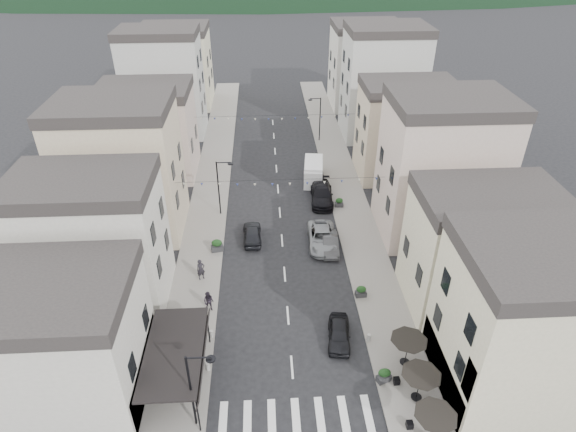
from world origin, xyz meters
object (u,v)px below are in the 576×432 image
object	(u,v)px
parked_car_c	(322,238)
pedestrian_b	(209,301)
parked_car_e	(252,234)
pedestrian_a	(201,270)
parked_car_a	(339,334)
delivery_van	(313,171)
parked_car_d	(322,194)
parked_car_b	(330,244)

from	to	relation	value
parked_car_c	pedestrian_b	size ratio (longest dim) A/B	3.16
parked_car_e	pedestrian_a	size ratio (longest dim) A/B	2.18
parked_car_a	pedestrian_a	xyz separation A→B (m)	(-10.62, 7.41, 0.42)
delivery_van	parked_car_c	bearing A→B (deg)	-85.37
parked_car_d	pedestrian_a	distance (m)	17.07
parked_car_b	parked_car_e	xyz separation A→B (m)	(-7.15, 1.98, 0.06)
parked_car_e	parked_car_b	bearing A→B (deg)	162.96
parked_car_a	parked_car_e	size ratio (longest dim) A/B	0.93
parked_car_a	parked_car_e	distance (m)	14.49
parked_car_b	parked_car_d	bearing A→B (deg)	91.26
parked_car_e	pedestrian_b	world-z (taller)	pedestrian_b
delivery_van	pedestrian_b	distance (m)	23.36
parked_car_e	delivery_van	distance (m)	13.50
parked_car_d	parked_car_c	bearing A→B (deg)	-92.78
parked_car_e	pedestrian_a	distance (m)	7.04
pedestrian_a	pedestrian_b	distance (m)	3.95
parked_car_c	parked_car_e	xyz separation A→B (m)	(-6.50, 1.10, -0.05)
parked_car_d	delivery_van	bearing A→B (deg)	99.06
pedestrian_a	delivery_van	bearing A→B (deg)	30.30
pedestrian_a	parked_car_c	bearing A→B (deg)	-3.87
parked_car_e	pedestrian_b	size ratio (longest dim) A/B	2.42
parked_car_a	delivery_van	distance (m)	24.59
parked_car_c	pedestrian_a	distance (m)	11.66
parked_car_a	parked_car_e	bearing A→B (deg)	123.48
parked_car_a	parked_car_c	world-z (taller)	parked_car_c
parked_car_d	pedestrian_a	size ratio (longest dim) A/B	2.93
delivery_van	pedestrian_a	distance (m)	20.50
parked_car_e	pedestrian_a	world-z (taller)	pedestrian_a
delivery_van	pedestrian_b	size ratio (longest dim) A/B	3.07
parked_car_d	pedestrian_b	bearing A→B (deg)	-119.62
delivery_van	pedestrian_a	bearing A→B (deg)	-116.48
parked_car_a	parked_car_c	distance (m)	11.91
pedestrian_b	parked_car_d	bearing A→B (deg)	74.89
parked_car_a	parked_car_d	size ratio (longest dim) A/B	0.69
parked_car_c	pedestrian_a	bearing A→B (deg)	-155.55
parked_car_b	pedestrian_a	xyz separation A→B (m)	(-11.41, -3.63, 0.43)
parked_car_b	pedestrian_b	world-z (taller)	pedestrian_b
parked_car_b	pedestrian_a	bearing A→B (deg)	-159.52
parked_car_b	pedestrian_a	world-z (taller)	pedestrian_a
parked_car_a	pedestrian_a	size ratio (longest dim) A/B	2.03
parked_car_c	parked_car_d	distance (m)	8.03
parked_car_d	delivery_van	size ratio (longest dim) A/B	1.06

